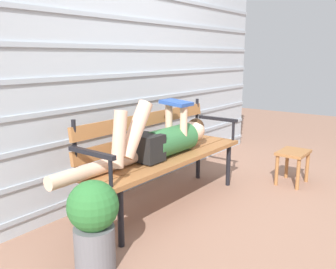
% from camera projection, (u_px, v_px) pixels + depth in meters
% --- Properties ---
extents(ground_plane, '(12.00, 12.00, 0.00)m').
position_uv_depth(ground_plane, '(186.00, 210.00, 3.09)').
color(ground_plane, '#936B56').
extents(house_siding, '(4.90, 0.08, 2.24)m').
position_uv_depth(house_siding, '(121.00, 75.00, 3.29)').
color(house_siding, '#B2BCC6').
rests_on(house_siding, ground).
extents(park_bench, '(1.74, 0.48, 0.85)m').
position_uv_depth(park_bench, '(162.00, 149.00, 3.14)').
color(park_bench, '#9E6638').
rests_on(park_bench, ground).
extents(reclining_person, '(1.66, 0.26, 0.52)m').
position_uv_depth(reclining_person, '(161.00, 140.00, 3.00)').
color(reclining_person, '#33703D').
extents(footstool, '(0.36, 0.27, 0.35)m').
position_uv_depth(footstool, '(293.00, 158.00, 3.68)').
color(footstool, '#9E6638').
rests_on(footstool, ground).
extents(potted_plant, '(0.31, 0.31, 0.58)m').
position_uv_depth(potted_plant, '(94.00, 222.00, 2.17)').
color(potted_plant, slate).
rests_on(potted_plant, ground).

